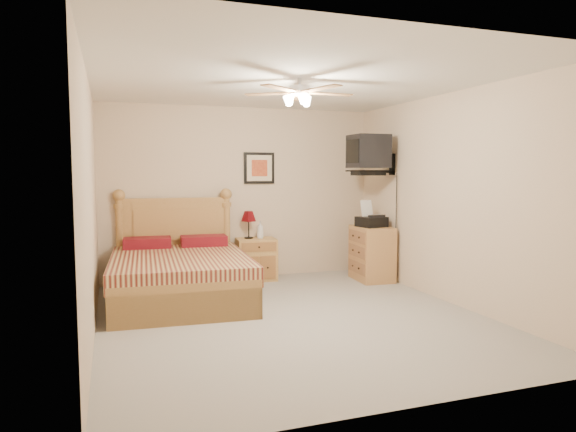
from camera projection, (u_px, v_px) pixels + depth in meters
The scene contains 17 objects.
floor at pixel (293, 318), 5.52m from camera, with size 4.50×4.50×0.00m, color gray.
ceiling at pixel (293, 82), 5.30m from camera, with size 4.00×4.50×0.04m, color white.
wall_back at pixel (241, 193), 7.53m from camera, with size 4.00×0.04×2.50m, color beige.
wall_front at pixel (410, 222), 3.30m from camera, with size 4.00×0.04×2.50m, color beige.
wall_left at pixel (90, 206), 4.76m from camera, with size 0.04×4.50×2.50m, color beige.
wall_right at pixel (452, 199), 6.07m from camera, with size 0.04×4.50×2.50m, color beige.
bed at pixel (180, 247), 6.18m from camera, with size 1.57×2.06×1.34m, color #A3783B, non-canonical shape.
nightstand at pixel (256, 259), 7.43m from camera, with size 0.56×0.42×0.60m, color #AB7B34.
table_lamp at pixel (249, 225), 7.42m from camera, with size 0.21×0.21×0.40m, color #59070D, non-canonical shape.
lotion_bottle at pixel (260, 230), 7.43m from camera, with size 0.10×0.10×0.25m, color silver.
framed_picture at pixel (259, 168), 7.57m from camera, with size 0.46×0.04×0.46m, color black.
dresser at pixel (372, 253), 7.41m from camera, with size 0.46×0.66×0.78m, color #AC7149.
fax_machine at pixel (372, 214), 7.31m from camera, with size 0.36×0.38×0.38m, color black, non-canonical shape.
magazine_lower at pixel (364, 224), 7.62m from camera, with size 0.20×0.26×0.02m, color beige.
magazine_upper at pixel (365, 222), 7.62m from camera, with size 0.17×0.24×0.02m, color gray.
wall_tv at pixel (378, 154), 7.20m from camera, with size 0.56×0.46×0.58m, color black, non-canonical shape.
ceiling_fan at pixel (300, 92), 5.13m from camera, with size 1.14×1.14×0.28m, color silver, non-canonical shape.
Camera 1 is at (-1.82, -5.09, 1.57)m, focal length 32.00 mm.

